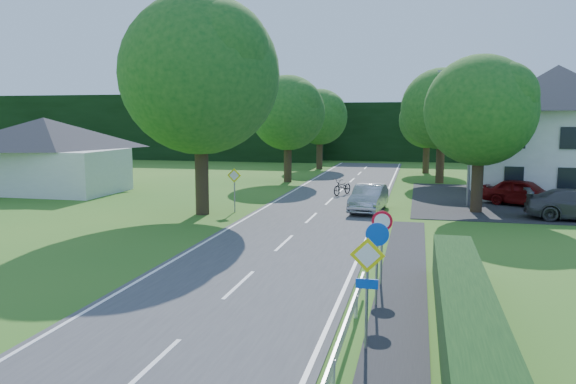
% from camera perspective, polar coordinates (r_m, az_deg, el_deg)
% --- Properties ---
extents(road, '(7.00, 80.00, 0.04)m').
position_cam_1_polar(road, '(25.26, 0.68, -4.26)').
color(road, '#3D3D40').
rests_on(road, ground).
extents(parking_pad, '(14.00, 16.00, 0.04)m').
position_cam_1_polar(parking_pad, '(38.09, 23.10, -0.85)').
color(parking_pad, '#242427').
rests_on(parking_pad, ground).
extents(line_edge_left, '(0.12, 80.00, 0.01)m').
position_cam_1_polar(line_edge_left, '(26.13, -6.31, -3.85)').
color(line_edge_left, white).
rests_on(line_edge_left, road).
extents(line_edge_right, '(0.12, 80.00, 0.01)m').
position_cam_1_polar(line_edge_right, '(24.77, 8.06, -4.51)').
color(line_edge_right, white).
rests_on(line_edge_right, road).
extents(line_centre, '(0.12, 80.00, 0.01)m').
position_cam_1_polar(line_centre, '(25.25, 0.68, -4.20)').
color(line_centre, white).
rests_on(line_centre, road).
extents(tree_main, '(9.40, 9.40, 11.64)m').
position_cam_1_polar(tree_main, '(30.34, -8.89, 8.66)').
color(tree_main, '#185019').
rests_on(tree_main, ground).
extents(tree_left_far, '(7.00, 7.00, 8.58)m').
position_cam_1_polar(tree_left_far, '(45.34, -0.03, 6.42)').
color(tree_left_far, '#185019').
rests_on(tree_left_far, ground).
extents(tree_right_far, '(7.40, 7.40, 9.09)m').
position_cam_1_polar(tree_right_far, '(46.17, 15.32, 6.50)').
color(tree_right_far, '#185019').
rests_on(tree_right_far, ground).
extents(tree_left_back, '(6.60, 6.60, 8.07)m').
position_cam_1_polar(tree_left_back, '(57.01, 3.23, 6.39)').
color(tree_left_back, '#185019').
rests_on(tree_left_back, ground).
extents(tree_right_back, '(6.20, 6.20, 7.56)m').
position_cam_1_polar(tree_right_back, '(54.16, 13.92, 5.85)').
color(tree_right_back, '#185019').
rests_on(tree_right_back, ground).
extents(tree_right_mid, '(7.00, 7.00, 8.58)m').
position_cam_1_polar(tree_right_mid, '(32.31, 18.86, 5.56)').
color(tree_right_mid, '#185019').
rests_on(tree_right_mid, ground).
extents(treeline_left, '(44.00, 6.00, 8.00)m').
position_cam_1_polar(treeline_left, '(74.07, -13.68, 6.43)').
color(treeline_left, black).
rests_on(treeline_left, ground).
extents(treeline_right, '(30.00, 5.00, 7.00)m').
position_cam_1_polar(treeline_right, '(70.21, 15.41, 5.92)').
color(treeline_right, black).
rests_on(treeline_right, ground).
extents(bungalow_left, '(11.00, 6.50, 5.20)m').
position_cam_1_polar(bungalow_left, '(42.58, -23.44, 3.60)').
color(bungalow_left, silver).
rests_on(bungalow_left, ground).
extents(house_white, '(10.60, 8.40, 8.60)m').
position_cam_1_polar(house_white, '(41.07, 25.46, 5.74)').
color(house_white, silver).
rests_on(house_white, ground).
extents(streetlight, '(2.03, 0.18, 8.00)m').
position_cam_1_polar(streetlight, '(34.25, 17.82, 5.98)').
color(streetlight, gray).
rests_on(streetlight, ground).
extents(sign_priority_right, '(0.78, 0.09, 2.59)m').
position_cam_1_polar(sign_priority_right, '(12.63, 8.04, -8.13)').
color(sign_priority_right, gray).
rests_on(sign_priority_right, ground).
extents(sign_roundabout, '(0.64, 0.08, 2.37)m').
position_cam_1_polar(sign_roundabout, '(15.56, 9.04, -5.62)').
color(sign_roundabout, gray).
rests_on(sign_roundabout, ground).
extents(sign_speed_limit, '(0.64, 0.11, 2.37)m').
position_cam_1_polar(sign_speed_limit, '(17.48, 9.52, -3.85)').
color(sign_speed_limit, gray).
rests_on(sign_speed_limit, ground).
extents(sign_priority_left, '(0.78, 0.09, 2.44)m').
position_cam_1_polar(sign_priority_left, '(30.93, -5.48, 1.08)').
color(sign_priority_left, gray).
rests_on(sign_priority_left, ground).
extents(moving_car, '(1.94, 4.59, 1.47)m').
position_cam_1_polar(moving_car, '(31.37, 8.20, -0.61)').
color(moving_car, '#ACABB0').
rests_on(moving_car, road).
extents(motorcycle, '(1.50, 2.26, 1.12)m').
position_cam_1_polar(motorcycle, '(37.76, 5.56, 0.54)').
color(motorcycle, black).
rests_on(motorcycle, road).
extents(parked_car_red, '(4.91, 3.82, 1.56)m').
position_cam_1_polar(parked_car_red, '(35.83, 22.82, -0.04)').
color(parked_car_red, '#650B0B').
rests_on(parked_car_red, parking_pad).
extents(parasol, '(2.08, 2.12, 1.75)m').
position_cam_1_polar(parasol, '(38.08, 24.42, 0.43)').
color(parasol, '#B42D0E').
rests_on(parasol, parking_pad).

